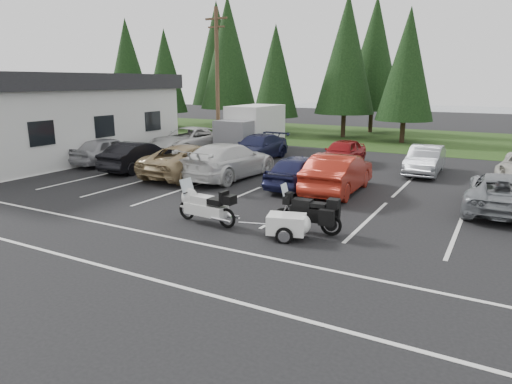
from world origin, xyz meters
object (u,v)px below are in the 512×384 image
object	(u,v)px
car_near_5	(338,173)
car_far_3	(425,160)
car_near_0	(108,150)
box_truck	(248,129)
car_near_1	(139,156)
car_far_0	(189,140)
car_near_2	(191,160)
touring_motorcycle	(206,202)
car_far_2	(342,153)
car_far_1	(257,147)
car_near_3	(229,161)
adventure_motorcycle	(307,209)
car_near_4	(300,171)
car_near_6	(502,192)
utility_pole	(217,78)
building	(30,116)
cargo_trailer	(287,227)

from	to	relation	value
car_near_5	car_far_3	bearing A→B (deg)	-115.20
car_near_0	car_near_5	distance (m)	13.36
box_truck	car_near_1	world-z (taller)	box_truck
car_far_0	box_truck	bearing A→B (deg)	51.44
car_near_2	touring_motorcycle	size ratio (longest dim) A/B	2.17
car_far_0	touring_motorcycle	xyz separation A→B (m)	(9.45, -11.58, -0.11)
car_near_5	car_far_2	distance (m)	6.36
car_far_1	car_near_3	bearing A→B (deg)	-73.71
car_far_3	car_far_1	bearing A→B (deg)	-178.74
car_near_2	car_far_2	size ratio (longest dim) A/B	1.35
car_far_0	car_far_2	distance (m)	9.90
car_near_1	car_near_5	size ratio (longest dim) A/B	0.91
car_near_3	adventure_motorcycle	distance (m)	8.46
car_near_4	car_near_0	bearing A→B (deg)	0.11
car_near_1	car_near_6	world-z (taller)	car_near_1
car_near_0	car_far_0	distance (m)	5.42
car_near_3	car_near_0	bearing A→B (deg)	2.69
car_near_5	touring_motorcycle	size ratio (longest dim) A/B	1.92
car_near_4	car_near_3	bearing A→B (deg)	-2.41
touring_motorcycle	car_near_4	bearing A→B (deg)	89.35
car_near_0	car_far_2	distance (m)	12.88
touring_motorcycle	car_far_0	bearing A→B (deg)	133.98
car_near_6	car_far_3	size ratio (longest dim) A/B	1.17
car_near_0	car_near_1	size ratio (longest dim) A/B	0.99
utility_pole	car_far_0	xyz separation A→B (m)	(-0.72, -2.29, -3.88)
car_far_0	car_far_1	size ratio (longest dim) A/B	1.18
car_near_4	car_far_1	bearing A→B (deg)	-45.45
car_near_4	car_far_2	xyz separation A→B (m)	(-0.16, 6.08, -0.03)
box_truck	car_near_3	world-z (taller)	box_truck
box_truck	car_near_6	world-z (taller)	box_truck
utility_pole	car_far_3	distance (m)	14.20
utility_pole	car_near_5	bearing A→B (deg)	-35.04
car_far_2	car_near_2	bearing A→B (deg)	-128.72
utility_pole	car_near_0	size ratio (longest dim) A/B	2.05
box_truck	car_near_3	bearing A→B (deg)	-65.91
box_truck	car_far_1	distance (m)	3.65
touring_motorcycle	car_far_2	bearing A→B (deg)	92.76
utility_pole	car_far_1	size ratio (longest dim) A/B	1.81
utility_pole	car_far_1	xyz separation A→B (m)	(4.23, -2.30, -3.98)
building	car_far_3	bearing A→B (deg)	15.74
cargo_trailer	box_truck	bearing A→B (deg)	107.27
car_near_1	car_near_6	xyz separation A→B (m)	(16.55, 0.42, -0.05)
building	car_near_1	world-z (taller)	building
utility_pole	adventure_motorcycle	world-z (taller)	utility_pole
building	car_near_0	world-z (taller)	building
car_near_2	car_far_1	bearing A→B (deg)	-93.17
car_near_1	car_far_0	world-z (taller)	car_far_0
car_far_3	car_near_2	bearing A→B (deg)	-149.15
car_near_2	touring_motorcycle	bearing A→B (deg)	132.06
utility_pole	car_near_1	xyz separation A→B (m)	(0.43, -8.04, -3.96)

